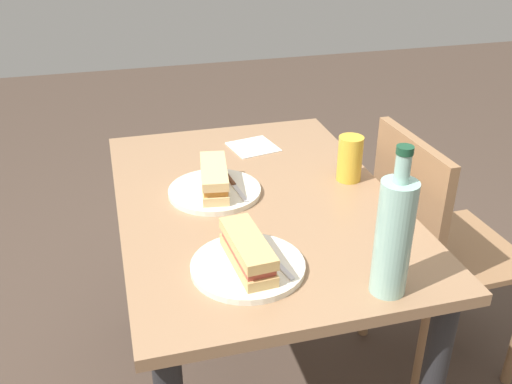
{
  "coord_description": "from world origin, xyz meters",
  "views": [
    {
      "loc": [
        1.34,
        -0.36,
        1.5
      ],
      "look_at": [
        0.0,
        0.0,
        0.76
      ],
      "focal_mm": 40.57,
      "sensor_mm": 36.0,
      "label": 1
    }
  ],
  "objects_px": {
    "knife_far": "(270,255)",
    "dining_table": "(256,237)",
    "baguette_sandwich_near": "(214,178)",
    "plate_far": "(248,266)",
    "plate_near": "(215,191)",
    "baguette_sandwich_far": "(248,251)",
    "chair_far": "(430,244)",
    "knife_near": "(234,185)",
    "water_bottle": "(394,236)",
    "beer_glass": "(350,159)"
  },
  "relations": [
    {
      "from": "plate_near",
      "to": "beer_glass",
      "type": "height_order",
      "value": "beer_glass"
    },
    {
      "from": "plate_near",
      "to": "water_bottle",
      "type": "bearing_deg",
      "value": 27.12
    },
    {
      "from": "chair_far",
      "to": "knife_far",
      "type": "bearing_deg",
      "value": -64.4
    },
    {
      "from": "water_bottle",
      "to": "beer_glass",
      "type": "height_order",
      "value": "water_bottle"
    },
    {
      "from": "knife_far",
      "to": "beer_glass",
      "type": "distance_m",
      "value": 0.48
    },
    {
      "from": "plate_far",
      "to": "knife_far",
      "type": "distance_m",
      "value": 0.06
    },
    {
      "from": "dining_table",
      "to": "plate_near",
      "type": "xyz_separation_m",
      "value": [
        -0.06,
        -0.1,
        0.13
      ]
    },
    {
      "from": "dining_table",
      "to": "knife_far",
      "type": "height_order",
      "value": "knife_far"
    },
    {
      "from": "dining_table",
      "to": "chair_far",
      "type": "xyz_separation_m",
      "value": [
        0.0,
        0.57,
        -0.12
      ]
    },
    {
      "from": "dining_table",
      "to": "chair_far",
      "type": "height_order",
      "value": "chair_far"
    },
    {
      "from": "plate_near",
      "to": "plate_far",
      "type": "bearing_deg",
      "value": 0.04
    },
    {
      "from": "water_bottle",
      "to": "knife_near",
      "type": "bearing_deg",
      "value": -158.07
    },
    {
      "from": "baguette_sandwich_far",
      "to": "knife_far",
      "type": "distance_m",
      "value": 0.07
    },
    {
      "from": "baguette_sandwich_near",
      "to": "water_bottle",
      "type": "bearing_deg",
      "value": 27.12
    },
    {
      "from": "plate_near",
      "to": "plate_far",
      "type": "height_order",
      "value": "same"
    },
    {
      "from": "plate_near",
      "to": "baguette_sandwich_far",
      "type": "relative_size",
      "value": 1.22
    },
    {
      "from": "beer_glass",
      "to": "knife_near",
      "type": "bearing_deg",
      "value": -92.94
    },
    {
      "from": "knife_near",
      "to": "plate_far",
      "type": "height_order",
      "value": "knife_near"
    },
    {
      "from": "plate_far",
      "to": "baguette_sandwich_far",
      "type": "bearing_deg",
      "value": 0.0
    },
    {
      "from": "plate_near",
      "to": "knife_near",
      "type": "distance_m",
      "value": 0.06
    },
    {
      "from": "baguette_sandwich_far",
      "to": "beer_glass",
      "type": "bearing_deg",
      "value": 132.17
    },
    {
      "from": "baguette_sandwich_near",
      "to": "knife_near",
      "type": "xyz_separation_m",
      "value": [
        -0.0,
        0.06,
        -0.03
      ]
    },
    {
      "from": "plate_far",
      "to": "knife_far",
      "type": "height_order",
      "value": "knife_far"
    },
    {
      "from": "knife_far",
      "to": "dining_table",
      "type": "bearing_deg",
      "value": 170.82
    },
    {
      "from": "chair_far",
      "to": "baguette_sandwich_near",
      "type": "xyz_separation_m",
      "value": [
        -0.06,
        -0.67,
        0.29
      ]
    },
    {
      "from": "baguette_sandwich_near",
      "to": "plate_far",
      "type": "relative_size",
      "value": 0.84
    },
    {
      "from": "plate_near",
      "to": "water_bottle",
      "type": "xyz_separation_m",
      "value": [
        0.52,
        0.27,
        0.13
      ]
    },
    {
      "from": "knife_far",
      "to": "beer_glass",
      "type": "xyz_separation_m",
      "value": [
        -0.34,
        0.34,
        0.05
      ]
    },
    {
      "from": "baguette_sandwich_near",
      "to": "plate_near",
      "type": "bearing_deg",
      "value": 0.0
    },
    {
      "from": "baguette_sandwich_near",
      "to": "water_bottle",
      "type": "xyz_separation_m",
      "value": [
        0.52,
        0.27,
        0.09
      ]
    },
    {
      "from": "knife_near",
      "to": "plate_far",
      "type": "distance_m",
      "value": 0.38
    },
    {
      "from": "knife_near",
      "to": "baguette_sandwich_far",
      "type": "distance_m",
      "value": 0.38
    },
    {
      "from": "baguette_sandwich_far",
      "to": "water_bottle",
      "type": "bearing_deg",
      "value": 60.78
    },
    {
      "from": "baguette_sandwich_near",
      "to": "baguette_sandwich_far",
      "type": "relative_size",
      "value": 1.03
    },
    {
      "from": "chair_far",
      "to": "water_bottle",
      "type": "height_order",
      "value": "water_bottle"
    },
    {
      "from": "chair_far",
      "to": "baguette_sandwich_near",
      "type": "bearing_deg",
      "value": -95.15
    },
    {
      "from": "plate_near",
      "to": "water_bottle",
      "type": "distance_m",
      "value": 0.6
    },
    {
      "from": "plate_near",
      "to": "beer_glass",
      "type": "bearing_deg",
      "value": 87.86
    },
    {
      "from": "knife_near",
      "to": "beer_glass",
      "type": "xyz_separation_m",
      "value": [
        0.02,
        0.34,
        0.05
      ]
    },
    {
      "from": "plate_near",
      "to": "plate_far",
      "type": "relative_size",
      "value": 1.0
    },
    {
      "from": "plate_near",
      "to": "knife_far",
      "type": "xyz_separation_m",
      "value": [
        0.36,
        0.06,
        0.01
      ]
    },
    {
      "from": "knife_near",
      "to": "chair_far",
      "type": "bearing_deg",
      "value": 84.14
    },
    {
      "from": "knife_near",
      "to": "baguette_sandwich_far",
      "type": "relative_size",
      "value": 0.85
    },
    {
      "from": "plate_near",
      "to": "baguette_sandwich_near",
      "type": "relative_size",
      "value": 1.19
    },
    {
      "from": "baguette_sandwich_near",
      "to": "plate_far",
      "type": "xyz_separation_m",
      "value": [
        0.37,
        0.0,
        -0.04
      ]
    },
    {
      "from": "chair_far",
      "to": "knife_far",
      "type": "relative_size",
      "value": 4.85
    },
    {
      "from": "dining_table",
      "to": "knife_far",
      "type": "distance_m",
      "value": 0.33
    },
    {
      "from": "water_bottle",
      "to": "plate_far",
      "type": "bearing_deg",
      "value": -119.22
    },
    {
      "from": "baguette_sandwich_near",
      "to": "dining_table",
      "type": "bearing_deg",
      "value": 60.97
    },
    {
      "from": "knife_far",
      "to": "water_bottle",
      "type": "bearing_deg",
      "value": 52.07
    }
  ]
}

